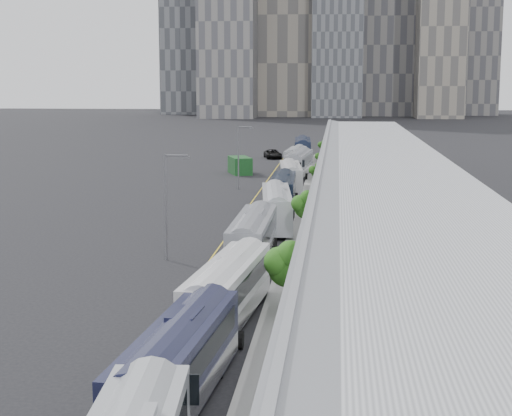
# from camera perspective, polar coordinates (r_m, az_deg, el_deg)

# --- Properties ---
(sidewalk) EXTENTS (10.00, 170.00, 0.12)m
(sidewalk) POSITION_cam_1_polar(r_m,az_deg,el_deg) (68.77, 6.25, -2.64)
(sidewalk) COLOR gray
(sidewalk) RESTS_ON ground
(lane_line) EXTENTS (0.12, 160.00, 0.02)m
(lane_line) POSITION_cam_1_polar(r_m,az_deg,el_deg) (69.50, -2.44, -2.51)
(lane_line) COLOR gold
(lane_line) RESTS_ON ground
(depot) EXTENTS (12.45, 160.40, 7.20)m
(depot) POSITION_cam_1_polar(r_m,az_deg,el_deg) (68.30, 9.65, 0.15)
(depot) COLOR gray
(depot) RESTS_ON ground
(bus_1) EXTENTS (3.61, 13.19, 3.81)m
(bus_1) POSITION_cam_1_polar(r_m,az_deg,el_deg) (35.07, -5.64, -11.66)
(bus_1) COLOR black
(bus_1) RESTS_ON ground
(bus_2) EXTENTS (3.85, 13.24, 3.81)m
(bus_2) POSITION_cam_1_polar(r_m,az_deg,el_deg) (46.46, -2.04, -6.38)
(bus_2) COLOR silver
(bus_2) RESTS_ON ground
(bus_3) EXTENTS (2.98, 13.41, 3.92)m
(bus_3) POSITION_cam_1_polar(r_m,az_deg,el_deg) (61.38, -0.23, -2.50)
(bus_3) COLOR gray
(bus_3) RESTS_ON ground
(bus_4) EXTENTS (4.02, 13.60, 3.92)m
(bus_4) POSITION_cam_1_polar(r_m,az_deg,el_deg) (76.07, 1.49, -0.23)
(bus_4) COLOR #B0B3BB
(bus_4) RESTS_ON ground
(bus_5) EXTENTS (2.98, 12.81, 3.72)m
(bus_5) POSITION_cam_1_polar(r_m,az_deg,el_deg) (88.91, 1.99, 1.07)
(bus_5) COLOR black
(bus_5) RESTS_ON ground
(bus_6) EXTENTS (3.79, 12.88, 3.71)m
(bus_6) POSITION_cam_1_polar(r_m,az_deg,el_deg) (102.16, 2.53, 2.12)
(bus_6) COLOR silver
(bus_6) RESTS_ON ground
(bus_7) EXTENTS (3.76, 13.37, 3.86)m
(bus_7) POSITION_cam_1_polar(r_m,az_deg,el_deg) (118.57, 3.15, 3.12)
(bus_7) COLOR gray
(bus_7) RESTS_ON ground
(bus_8) EXTENTS (3.18, 12.19, 3.53)m
(bus_8) POSITION_cam_1_polar(r_m,az_deg,el_deg) (129.21, 2.89, 3.55)
(bus_8) COLOR #9EA1A8
(bus_8) RESTS_ON ground
(bus_9) EXTENTS (3.48, 14.02, 4.06)m
(bus_9) POSITION_cam_1_polar(r_m,az_deg,el_deg) (143.60, 3.41, 4.20)
(bus_9) COLOR #161D32
(bus_9) RESTS_ON ground
(tree_1) EXTENTS (2.51, 2.51, 4.42)m
(tree_1) POSITION_cam_1_polar(r_m,az_deg,el_deg) (48.29, 2.31, -3.89)
(tree_1) COLOR black
(tree_1) RESTS_ON ground
(tree_2) EXTENTS (1.97, 1.97, 4.59)m
(tree_2) POSITION_cam_1_polar(r_m,az_deg,el_deg) (67.91, 3.62, 0.26)
(tree_2) COLOR black
(tree_2) RESTS_ON ground
(tree_3) EXTENTS (1.25, 1.25, 4.41)m
(tree_3) POSITION_cam_1_polar(r_m,az_deg,el_deg) (91.48, 4.45, 2.61)
(tree_3) COLOR black
(tree_3) RESTS_ON ground
(tree_4) EXTENTS (1.27, 1.27, 3.73)m
(tree_4) POSITION_cam_1_polar(r_m,az_deg,el_deg) (116.16, 4.77, 3.66)
(tree_4) COLOR black
(tree_4) RESTS_ON ground
(tree_5) EXTENTS (1.44, 1.44, 3.75)m
(tree_5) POSITION_cam_1_polar(r_m,az_deg,el_deg) (138.83, 4.93, 4.53)
(tree_5) COLOR black
(tree_5) RESTS_ON ground
(street_lamp_near) EXTENTS (2.04, 0.22, 8.49)m
(street_lamp_near) POSITION_cam_1_polar(r_m,az_deg,el_deg) (62.11, -6.41, 0.65)
(street_lamp_near) COLOR #59595E
(street_lamp_near) RESTS_ON ground
(street_lamp_far) EXTENTS (2.04, 0.22, 8.37)m
(street_lamp_far) POSITION_cam_1_polar(r_m,az_deg,el_deg) (103.03, -1.18, 4.03)
(street_lamp_far) COLOR #59595E
(street_lamp_far) RESTS_ON ground
(shipping_container) EXTENTS (4.46, 6.17, 2.63)m
(shipping_container) POSITION_cam_1_polar(r_m,az_deg,el_deg) (121.29, -1.17, 3.11)
(shipping_container) COLOR #133E18
(shipping_container) RESTS_ON ground
(suv) EXTENTS (4.12, 6.51, 1.67)m
(suv) POSITION_cam_1_polar(r_m,az_deg,el_deg) (146.21, 1.23, 3.95)
(suv) COLOR black
(suv) RESTS_ON ground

